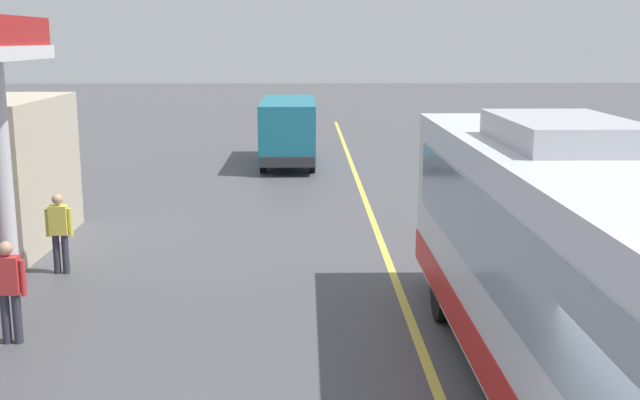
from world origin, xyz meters
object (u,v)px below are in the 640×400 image
Objects in this scene: minibus_opposing_lane at (289,126)px; pedestrian_near_pump at (59,229)px; coach_bus_main at (580,282)px; pedestrian_by_shop at (9,287)px.

pedestrian_near_pump is at bearing -107.12° from minibus_opposing_lane.
coach_bus_main is at bearing -78.68° from minibus_opposing_lane.
minibus_opposing_lane is at bearing 77.42° from pedestrian_by_shop.
pedestrian_near_pump is 1.00× the size of pedestrian_by_shop.
pedestrian_by_shop is (0.37, -3.75, 0.00)m from pedestrian_near_pump.
pedestrian_by_shop is at bearing -84.38° from pedestrian_near_pump.
minibus_opposing_lane is at bearing 72.88° from pedestrian_near_pump.
pedestrian_by_shop is at bearing -102.58° from minibus_opposing_lane.
pedestrian_near_pump is at bearing 143.98° from coach_bus_main.
minibus_opposing_lane reaches higher than pedestrian_near_pump.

